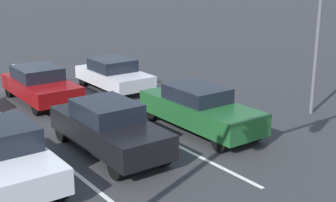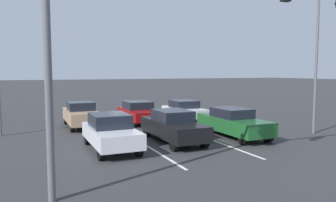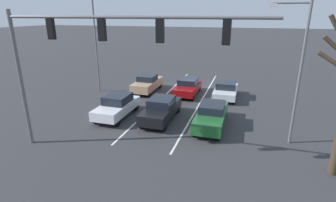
{
  "view_description": "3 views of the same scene",
  "coord_description": "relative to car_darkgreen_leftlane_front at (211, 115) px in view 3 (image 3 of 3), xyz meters",
  "views": [
    {
      "loc": [
        6.45,
        20.04,
        5.35
      ],
      "look_at": [
        -1.2,
        9.53,
        1.58
      ],
      "focal_mm": 50.0,
      "sensor_mm": 36.0,
      "label": 1
    },
    {
      "loc": [
        6.75,
        22.75,
        3.41
      ],
      "look_at": [
        -0.25,
        6.8,
        1.83
      ],
      "focal_mm": 35.0,
      "sensor_mm": 36.0,
      "label": 2
    },
    {
      "loc": [
        -5.09,
        24.41,
        6.96
      ],
      "look_at": [
        0.05,
        7.53,
        1.05
      ],
      "focal_mm": 28.0,
      "sensor_mm": 36.0,
      "label": 3
    }
  ],
  "objects": [
    {
      "name": "traffic_signal_gantry",
      "position": [
        5.11,
        5.29,
        4.8
      ],
      "size": [
        12.47,
        0.37,
        7.17
      ],
      "color": "slate",
      "rests_on": "ground_plane"
    },
    {
      "name": "ground_plane",
      "position": [
        3.2,
        -8.57,
        -0.75
      ],
      "size": [
        240.0,
        240.0,
        0.0
      ],
      "primitive_type": "plane",
      "color": "#333335"
    },
    {
      "name": "car_black_midlane_front",
      "position": [
        3.44,
        -0.05,
        0.03
      ],
      "size": [
        1.73,
        4.57,
        1.55
      ],
      "color": "black",
      "rests_on": "ground_plane"
    },
    {
      "name": "car_darkgreen_leftlane_front",
      "position": [
        0.0,
        0.0,
        0.0
      ],
      "size": [
        1.72,
        4.76,
        1.49
      ],
      "color": "#1E5928",
      "rests_on": "ground_plane"
    },
    {
      "name": "car_white_rightlane_front",
      "position": [
        6.59,
        0.29,
        0.04
      ],
      "size": [
        1.77,
        4.22,
        1.56
      ],
      "color": "silver",
      "rests_on": "ground_plane"
    },
    {
      "name": "car_maroon_midlane_second",
      "position": [
        3.04,
        -6.4,
        -0.02
      ],
      "size": [
        1.85,
        4.23,
        1.42
      ],
      "color": "maroon",
      "rests_on": "ground_plane"
    },
    {
      "name": "car_silver_leftlane_second",
      "position": [
        -0.34,
        -6.37,
        -0.05
      ],
      "size": [
        1.84,
        4.06,
        1.38
      ],
      "color": "silver",
      "rests_on": "ground_plane"
    },
    {
      "name": "lane_stripe_left_divider",
      "position": [
        1.49,
        -5.13,
        -0.75
      ],
      "size": [
        0.12,
        18.88,
        0.01
      ],
      "primitive_type": "cube",
      "color": "silver",
      "rests_on": "ground_plane"
    },
    {
      "name": "lane_stripe_center_divider",
      "position": [
        4.9,
        -5.13,
        -0.75
      ],
      "size": [
        0.12,
        18.88,
        0.01
      ],
      "primitive_type": "cube",
      "color": "silver",
      "rests_on": "ground_plane"
    },
    {
      "name": "street_lamp_right_shoulder",
      "position": [
        11.03,
        -5.04,
        4.02
      ],
      "size": [
        1.75,
        0.24,
        8.36
      ],
      "color": "slate",
      "rests_on": "ground_plane"
    },
    {
      "name": "car_tan_rightlane_second",
      "position": [
        6.84,
        -6.2,
        0.02
      ],
      "size": [
        1.72,
        4.22,
        1.55
      ],
      "color": "tan",
      "rests_on": "ground_plane"
    },
    {
      "name": "street_lamp_left_shoulder",
      "position": [
        -4.34,
        1.08,
        3.67
      ],
      "size": [
        2.03,
        0.24,
        7.6
      ],
      "color": "slate",
      "rests_on": "ground_plane"
    }
  ]
}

